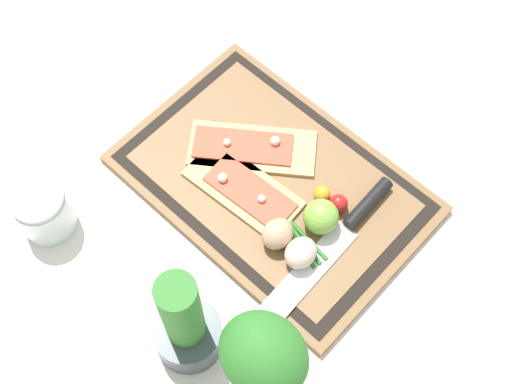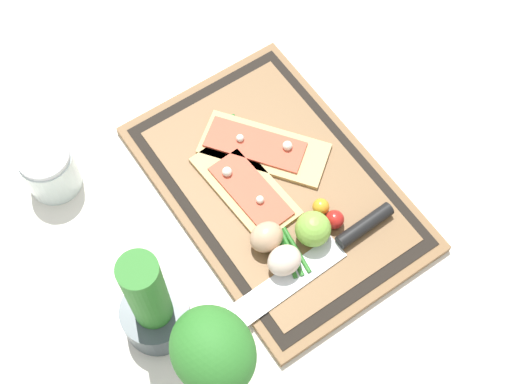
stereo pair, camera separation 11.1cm
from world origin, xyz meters
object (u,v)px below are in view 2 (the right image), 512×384
object	(u,v)px
pizza_slice_near	(262,148)
cherry_tomato_yellow	(321,207)
pizza_slice_far	(246,187)
herb_pot	(152,307)
egg_brown	(266,237)
sauce_jar	(51,171)
knife	(337,245)
lime	(313,229)
herb_glass	(214,358)
cherry_tomato_red	(335,220)
egg_pink	(284,260)

from	to	relation	value
pizza_slice_near	cherry_tomato_yellow	distance (m)	0.14
pizza_slice_far	herb_pot	distance (m)	0.25
egg_brown	pizza_slice_near	bearing A→B (deg)	-32.43
sauce_jar	herb_pot	bearing A→B (deg)	-176.70
pizza_slice_near	pizza_slice_far	distance (m)	0.08
pizza_slice_far	knife	size ratio (longest dim) A/B	0.62
lime	pizza_slice_far	bearing A→B (deg)	16.43
pizza_slice_near	sauce_jar	xyz separation A→B (m)	(0.15, 0.30, 0.01)
pizza_slice_far	sauce_jar	xyz separation A→B (m)	(0.19, 0.24, 0.01)
knife	herb_pot	distance (m)	0.29
egg_brown	sauce_jar	size ratio (longest dim) A/B	0.60
pizza_slice_near	cherry_tomato_yellow	xyz separation A→B (m)	(-0.14, -0.01, 0.01)
herb_pot	herb_glass	bearing A→B (deg)	-166.42
herb_pot	sauce_jar	world-z (taller)	herb_pot
lime	herb_glass	size ratio (longest dim) A/B	0.27
pizza_slice_far	cherry_tomato_red	size ratio (longest dim) A/B	6.53
lime	egg_pink	bearing A→B (deg)	103.65
lime	sauce_jar	bearing A→B (deg)	41.50
knife	sauce_jar	world-z (taller)	sauce_jar
cherry_tomato_red	lime	bearing A→B (deg)	87.38
lime	sauce_jar	distance (m)	0.42
knife	cherry_tomato_red	distance (m)	0.04
egg_pink	herb_pot	bearing A→B (deg)	79.93
knife	sauce_jar	xyz separation A→B (m)	(0.35, 0.30, 0.01)
egg_pink	egg_brown	bearing A→B (deg)	0.59
herb_pot	cherry_tomato_red	bearing A→B (deg)	-94.12
knife	cherry_tomato_yellow	size ratio (longest dim) A/B	11.75
egg_brown	herb_pot	world-z (taller)	herb_pot
pizza_slice_far	herb_glass	world-z (taller)	herb_glass
egg_brown	sauce_jar	xyz separation A→B (m)	(0.29, 0.22, -0.00)
cherry_tomato_yellow	herb_glass	distance (m)	0.31
egg_brown	lime	world-z (taller)	lime
lime	pizza_slice_near	bearing A→B (deg)	-8.40
knife	cherry_tomato_red	xyz separation A→B (m)	(0.03, -0.02, 0.01)
pizza_slice_far	lime	size ratio (longest dim) A/B	3.51
cherry_tomato_red	herb_glass	xyz separation A→B (m)	(-0.10, 0.28, 0.09)
pizza_slice_far	egg_pink	distance (m)	0.14
egg_pink	cherry_tomato_red	xyz separation A→B (m)	(0.01, -0.10, -0.01)
egg_brown	lime	distance (m)	0.07
egg_pink	herb_glass	xyz separation A→B (m)	(-0.08, 0.17, 0.08)
egg_pink	herb_glass	world-z (taller)	herb_glass
lime	herb_glass	world-z (taller)	herb_glass
egg_brown	cherry_tomato_yellow	distance (m)	0.10
cherry_tomato_red	cherry_tomato_yellow	distance (m)	0.03
egg_brown	herb_glass	distance (m)	0.23
lime	cherry_tomato_red	xyz separation A→B (m)	(-0.00, -0.04, -0.01)
pizza_slice_near	knife	world-z (taller)	pizza_slice_near
herb_pot	sauce_jar	size ratio (longest dim) A/B	2.54
egg_pink	cherry_tomato_yellow	size ratio (longest dim) A/B	1.98
pizza_slice_far	egg_brown	size ratio (longest dim) A/B	3.67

